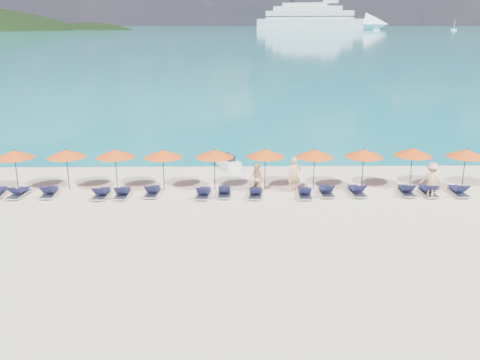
{
  "coord_description": "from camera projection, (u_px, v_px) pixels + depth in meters",
  "views": [
    {
      "loc": [
        -0.37,
        -22.31,
        8.74
      ],
      "look_at": [
        0.0,
        3.0,
        1.2
      ],
      "focal_mm": 40.0,
      "sensor_mm": 36.0,
      "label": 1
    }
  ],
  "objects": [
    {
      "name": "lounger_4",
      "position": [
        122.0,
        193.0,
        27.57
      ],
      "size": [
        0.63,
        1.7,
        0.66
      ],
      "rotation": [
        0.0,
        0.0,
        -0.01
      ],
      "color": "silver",
      "rests_on": "ground"
    },
    {
      "name": "umbrella_9",
      "position": [
        466.0,
        153.0,
        28.37
      ],
      "size": [
        2.1,
        2.1,
        2.28
      ],
      "color": "black",
      "rests_on": "ground"
    },
    {
      "name": "umbrella_3",
      "position": [
        163.0,
        154.0,
        28.23
      ],
      "size": [
        2.1,
        2.1,
        2.28
      ],
      "color": "black",
      "rests_on": "ground"
    },
    {
      "name": "umbrella_7",
      "position": [
        364.0,
        153.0,
        28.36
      ],
      "size": [
        2.1,
        2.1,
        2.28
      ],
      "color": "black",
      "rests_on": "ground"
    },
    {
      "name": "lounger_9",
      "position": [
        305.0,
        193.0,
        27.55
      ],
      "size": [
        0.72,
        1.73,
        0.66
      ],
      "rotation": [
        0.0,
        0.0,
        -0.06
      ],
      "color": "silver",
      "rests_on": "ground"
    },
    {
      "name": "sea",
      "position": [
        232.0,
        29.0,
        656.37
      ],
      "size": [
        1600.0,
        1300.0,
        0.01
      ],
      "primitive_type": "cube",
      "color": "#1FA9B2",
      "rests_on": "ground"
    },
    {
      "name": "sailboat_far",
      "position": [
        454.0,
        29.0,
        527.94
      ],
      "size": [
        5.42,
        1.81,
        9.94
      ],
      "color": "white",
      "rests_on": "ground"
    },
    {
      "name": "lounger_7",
      "position": [
        224.0,
        192.0,
        27.74
      ],
      "size": [
        0.65,
        1.71,
        0.66
      ],
      "rotation": [
        0.0,
        0.0,
        -0.02
      ],
      "color": "silver",
      "rests_on": "ground"
    },
    {
      "name": "lounger_3",
      "position": [
        102.0,
        193.0,
        27.48
      ],
      "size": [
        0.72,
        1.73,
        0.66
      ],
      "rotation": [
        0.0,
        0.0,
        -0.06
      ],
      "color": "silver",
      "rests_on": "ground"
    },
    {
      "name": "lounger_10",
      "position": [
        326.0,
        191.0,
        27.88
      ],
      "size": [
        0.67,
        1.72,
        0.66
      ],
      "rotation": [
        0.0,
        0.0,
        0.03
      ],
      "color": "silver",
      "rests_on": "ground"
    },
    {
      "name": "lounger_2",
      "position": [
        49.0,
        192.0,
        27.69
      ],
      "size": [
        0.72,
        1.73,
        0.66
      ],
      "rotation": [
        0.0,
        0.0,
        0.06
      ],
      "color": "silver",
      "rests_on": "ground"
    },
    {
      "name": "lounger_12",
      "position": [
        406.0,
        190.0,
        27.95
      ],
      "size": [
        0.7,
        1.73,
        0.66
      ],
      "rotation": [
        0.0,
        0.0,
        -0.05
      ],
      "color": "silver",
      "rests_on": "ground"
    },
    {
      "name": "beachgoer_a",
      "position": [
        294.0,
        175.0,
        28.11
      ],
      "size": [
        0.72,
        0.49,
        1.92
      ],
      "primitive_type": "imported",
      "rotation": [
        0.0,
        0.0,
        0.04
      ],
      "color": "tan",
      "rests_on": "ground"
    },
    {
      "name": "lounger_5",
      "position": [
        153.0,
        191.0,
        27.8
      ],
      "size": [
        0.69,
        1.73,
        0.66
      ],
      "rotation": [
        0.0,
        0.0,
        -0.04
      ],
      "color": "silver",
      "rests_on": "ground"
    },
    {
      "name": "umbrella_6",
      "position": [
        315.0,
        153.0,
        28.33
      ],
      "size": [
        2.1,
        2.1,
        2.28
      ],
      "color": "black",
      "rests_on": "ground"
    },
    {
      "name": "lounger_13",
      "position": [
        428.0,
        191.0,
        27.87
      ],
      "size": [
        0.64,
        1.71,
        0.66
      ],
      "rotation": [
        0.0,
        0.0,
        -0.01
      ],
      "color": "silver",
      "rests_on": "ground"
    },
    {
      "name": "umbrella_5",
      "position": [
        265.0,
        153.0,
        28.38
      ],
      "size": [
        2.1,
        2.1,
        2.28
      ],
      "color": "black",
      "rests_on": "ground"
    },
    {
      "name": "sailboat_near",
      "position": [
        376.0,
        29.0,
        526.78
      ],
      "size": [
        6.01,
        2.0,
        11.02
      ],
      "color": "white",
      "rests_on": "ground"
    },
    {
      "name": "umbrella_1",
      "position": [
        66.0,
        153.0,
        28.28
      ],
      "size": [
        2.1,
        2.1,
        2.28
      ],
      "color": "black",
      "rests_on": "ground"
    },
    {
      "name": "lounger_1",
      "position": [
        19.0,
        193.0,
        27.6
      ],
      "size": [
        0.76,
        1.75,
        0.66
      ],
      "rotation": [
        0.0,
        0.0,
        -0.09
      ],
      "color": "silver",
      "rests_on": "ground"
    },
    {
      "name": "headland_small",
      "position": [
        92.0,
        64.0,
        568.44
      ],
      "size": [
        162.0,
        126.0,
        85.5
      ],
      "color": "black",
      "rests_on": "ground"
    },
    {
      "name": "cruise_ship",
      "position": [
        322.0,
        19.0,
        600.27
      ],
      "size": [
        144.18,
        81.95,
        41.08
      ],
      "rotation": [
        0.0,
        0.0,
        -0.42
      ],
      "color": "white",
      "rests_on": "ground"
    },
    {
      "name": "lounger_14",
      "position": [
        458.0,
        191.0,
        27.87
      ],
      "size": [
        0.66,
        1.72,
        0.66
      ],
      "rotation": [
        0.0,
        0.0,
        -0.03
      ],
      "color": "silver",
      "rests_on": "ground"
    },
    {
      "name": "lounger_6",
      "position": [
        204.0,
        193.0,
        27.56
      ],
      "size": [
        0.78,
        1.75,
        0.66
      ],
      "rotation": [
        0.0,
        0.0,
        -0.1
      ],
      "color": "silver",
      "rests_on": "ground"
    },
    {
      "name": "beachgoer_b",
      "position": [
        257.0,
        179.0,
        27.93
      ],
      "size": [
        0.92,
        0.87,
        1.66
      ],
      "primitive_type": "imported",
      "rotation": [
        0.0,
        0.0,
        -0.69
      ],
      "color": "tan",
      "rests_on": "ground"
    },
    {
      "name": "jetski",
      "position": [
        228.0,
        163.0,
        33.08
      ],
      "size": [
        1.61,
        2.44,
        0.81
      ],
      "rotation": [
        0.0,
        0.0,
        0.36
      ],
      "color": "white",
      "rests_on": "ground"
    },
    {
      "name": "ground",
      "position": [
        241.0,
        225.0,
        23.88
      ],
      "size": [
        1400.0,
        1400.0,
        0.0
      ],
      "primitive_type": "plane",
      "color": "beige"
    },
    {
      "name": "umbrella_4",
      "position": [
        214.0,
        153.0,
        28.31
      ],
      "size": [
        2.1,
        2.1,
        2.28
      ],
      "color": "black",
      "rests_on": "ground"
    },
    {
      "name": "beachgoer_c",
      "position": [
        432.0,
        180.0,
        27.44
      ],
      "size": [
        1.3,
        0.97,
        1.83
      ],
      "primitive_type": "imported",
      "rotation": [
        0.0,
        0.0,
        2.74
      ],
      "color": "tan",
      "rests_on": "ground"
    },
    {
      "name": "umbrella_2",
      "position": [
        115.0,
        153.0,
        28.3
      ],
      "size": [
        2.1,
        2.1,
        2.28
      ],
      "color": "black",
      "rests_on": "ground"
    },
    {
      "name": "umbrella_8",
      "position": [
        413.0,
        152.0,
        28.58
      ],
      "size": [
        2.1,
        2.1,
        2.28
      ],
      "color": "black",
      "rests_on": "ground"
    },
    {
      "name": "lounger_11",
      "position": [
        357.0,
        191.0,
        27.91
      ],
      "size": [
        0.77,
        1.75,
        0.66
      ],
      "rotation": [
        0.0,
        0.0,
        0.09
      ],
      "color": "silver",
      "rests_on": "ground"
    },
    {
      "name": "lounger_8",
      "position": [
        256.0,
        193.0,
        27.58
      ],
      "size": [
        0.79,
        1.75,
        0.66
      ],
      "rotation": [
        0.0,
        0.0,
        -0.1
      ],
      "color": "silver",
      "rests_on": "ground"
    },
    {
      "name": "umbrella_0",
      "position": [
        14.0,
        154.0,
        28.12
      ],
      "size": [
        2.1,
        2.1,
        2.28
      ],
      "color": "black",
      "rests_on": "ground"
    }
  ]
}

